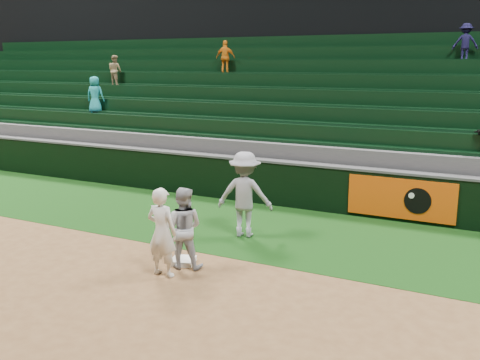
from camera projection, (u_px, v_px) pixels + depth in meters
name	position (u px, v px, depth m)	size (l,w,h in m)	color
ground	(188.00, 270.00, 10.20)	(70.00, 70.00, 0.00)	brown
foul_grass	(255.00, 227.00, 12.81)	(36.00, 4.20, 0.01)	black
upper_deck	(393.00, 14.00, 24.11)	(40.00, 12.00, 12.00)	black
first_base	(183.00, 261.00, 10.52)	(0.44, 0.44, 0.10)	white
first_baseman	(162.00, 232.00, 9.76)	(0.61, 0.40, 1.67)	silver
baserunner	(183.00, 228.00, 10.17)	(0.77, 0.60, 1.59)	#9A9CA4
base_coach	(245.00, 194.00, 11.98)	(1.25, 0.72, 1.94)	gray
field_wall	(291.00, 184.00, 14.58)	(36.00, 0.45, 1.25)	black
stadium_seating	(333.00, 130.00, 17.65)	(36.00, 5.95, 5.05)	#3E3E40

